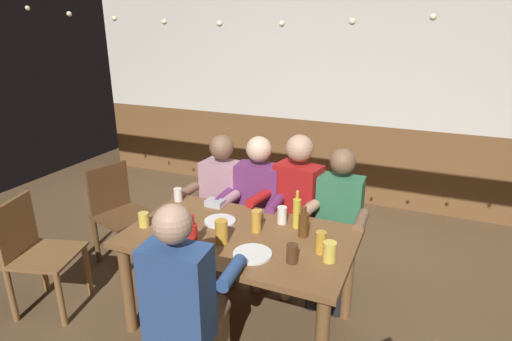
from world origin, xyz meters
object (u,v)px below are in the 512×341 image
(condiment_caddy, at_px, (215,203))
(plate_0, at_px, (220,221))
(table_candle, at_px, (259,215))
(bottle_0, at_px, (304,224))
(person_4, at_px, (185,296))
(pint_glass_2, at_px, (282,215))
(person_1, at_px, (256,202))
(plate_1, at_px, (252,254))
(pint_glass_3, at_px, (221,232))
(person_2, at_px, (293,204))
(pint_glass_7, at_px, (144,220))
(dining_table, at_px, (240,248))
(pint_glass_4, at_px, (292,253))
(pint_glass_0, at_px, (178,195))
(pint_glass_5, at_px, (321,242))
(chair_empty_far_end, at_px, (35,252))
(pint_glass_6, at_px, (256,221))
(person_0, at_px, (218,197))
(person_3, at_px, (337,219))
(bottle_2, at_px, (297,213))
(chair_empty_near_left, at_px, (119,211))
(pint_glass_1, at_px, (330,252))
(bottle_1, at_px, (193,234))

(condiment_caddy, distance_m, plate_0, 0.29)
(table_candle, bearing_deg, bottle_0, -16.11)
(person_4, relative_size, pint_glass_2, 9.98)
(person_1, height_order, table_candle, person_1)
(plate_1, height_order, pint_glass_2, pint_glass_2)
(person_1, bearing_deg, pint_glass_3, 94.48)
(person_2, height_order, pint_glass_7, person_2)
(dining_table, height_order, pint_glass_4, pint_glass_4)
(dining_table, distance_m, pint_glass_0, 0.78)
(pint_glass_0, xyz_separation_m, pint_glass_5, (1.26, -0.34, 0.02))
(dining_table, height_order, person_2, person_2)
(dining_table, relative_size, plate_0, 6.83)
(chair_empty_far_end, bearing_deg, dining_table, 90.00)
(chair_empty_far_end, height_order, pint_glass_6, chair_empty_far_end)
(condiment_caddy, bearing_deg, person_0, 114.59)
(person_3, xyz_separation_m, person_4, (-0.52, -1.33, 0.04))
(person_4, bearing_deg, pint_glass_5, 44.52)
(pint_glass_7, bearing_deg, bottle_2, 22.56)
(pint_glass_0, bearing_deg, person_1, 33.60)
(pint_glass_0, bearing_deg, dining_table, -24.83)
(pint_glass_0, relative_size, pint_glass_6, 0.68)
(person_0, height_order, pint_glass_6, person_0)
(dining_table, bearing_deg, chair_empty_near_left, 164.24)
(bottle_0, height_order, pint_glass_1, bottle_0)
(plate_0, distance_m, pint_glass_3, 0.31)
(condiment_caddy, xyz_separation_m, bottle_1, (0.16, -0.59, 0.06))
(pint_glass_6, bearing_deg, chair_empty_near_left, 168.27)
(pint_glass_0, bearing_deg, chair_empty_near_left, 174.11)
(bottle_2, bearing_deg, condiment_caddy, 172.53)
(pint_glass_3, relative_size, pint_glass_6, 1.01)
(pint_glass_4, distance_m, pint_glass_6, 0.45)
(pint_glass_2, xyz_separation_m, pint_glass_4, (0.23, -0.46, -0.00))
(condiment_caddy, relative_size, pint_glass_2, 1.12)
(dining_table, height_order, bottle_1, bottle_1)
(person_1, xyz_separation_m, bottle_2, (0.49, -0.41, 0.17))
(condiment_caddy, distance_m, pint_glass_1, 1.10)
(chair_empty_far_end, bearing_deg, person_2, 108.13)
(plate_1, height_order, bottle_2, bottle_2)
(bottle_1, height_order, pint_glass_7, bottle_1)
(person_3, xyz_separation_m, bottle_2, (-0.20, -0.40, 0.19))
(pint_glass_4, relative_size, pint_glass_7, 1.16)
(chair_empty_far_end, relative_size, plate_0, 3.92)
(plate_0, bearing_deg, pint_glass_6, -5.67)
(dining_table, xyz_separation_m, person_1, (-0.17, 0.67, 0.05))
(dining_table, xyz_separation_m, pint_glass_4, (0.44, -0.19, 0.17))
(pint_glass_2, xyz_separation_m, pint_glass_6, (-0.12, -0.19, 0.01))
(bottle_0, bearing_deg, table_candle, 163.89)
(dining_table, xyz_separation_m, pint_glass_5, (0.56, -0.01, 0.18))
(pint_glass_0, bearing_deg, pint_glass_4, -24.32)
(table_candle, distance_m, pint_glass_0, 0.74)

